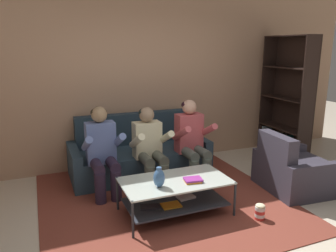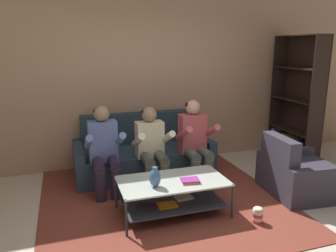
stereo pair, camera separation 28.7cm
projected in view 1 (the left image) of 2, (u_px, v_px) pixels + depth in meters
The scene contains 13 objects.
ground at pixel (205, 235), 3.42m from camera, with size 16.80×16.80×0.00m, color beige.
back_partition at pixel (134, 77), 5.29m from camera, with size 8.40×0.12×2.90m, color tan.
couch at pixel (138, 155), 5.07m from camera, with size 2.06×0.90×0.90m.
person_seated_left at pixel (102, 149), 4.26m from camera, with size 0.50×0.58×1.17m.
person_seated_middle at pixel (150, 145), 4.51m from camera, with size 0.50×0.58×1.11m.
person_seated_right at pixel (192, 138), 4.74m from camera, with size 0.50×0.58×1.18m.
coffee_table at pixel (175, 191), 3.81m from camera, with size 1.25×0.68×0.42m.
area_rug at pixel (158, 193), 4.39m from camera, with size 3.00×3.33×0.01m.
vase at pixel (159, 178), 3.57m from camera, with size 0.13×0.13×0.23m.
book_stack at pixel (193, 180), 3.74m from camera, with size 0.22×0.18×0.04m.
bookshelf at pixel (285, 113), 5.77m from camera, with size 0.33×1.05×2.11m.
armchair at pixel (294, 172), 4.47m from camera, with size 0.93×0.95×0.81m.
popcorn_tub at pixel (260, 212), 3.71m from camera, with size 0.11×0.11×0.19m.
Camera 1 is at (-1.51, -2.68, 1.92)m, focal length 35.00 mm.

